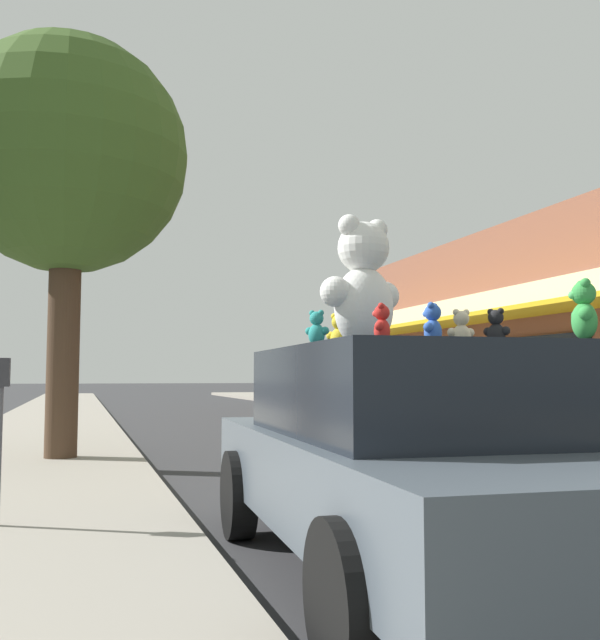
# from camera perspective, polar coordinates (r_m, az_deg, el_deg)

# --- Properties ---
(plush_art_car) EXTENTS (2.16, 4.58, 1.49)m
(plush_art_car) POSITION_cam_1_polar(r_m,az_deg,el_deg) (4.75, 8.80, -10.53)
(plush_art_car) COLOR #4C5660
(plush_art_car) RESTS_ON ground_plane
(teddy_bear_giant) EXTENTS (0.72, 0.51, 0.95)m
(teddy_bear_giant) POSITION_cam_1_polar(r_m,az_deg,el_deg) (5.10, 5.07, 2.79)
(teddy_bear_giant) COLOR white
(teddy_bear_giant) RESTS_ON plush_art_car
(teddy_bear_black) EXTENTS (0.16, 0.20, 0.27)m
(teddy_bear_black) POSITION_cam_1_polar(r_m,az_deg,el_deg) (4.95, 15.42, -0.67)
(teddy_bear_black) COLOR black
(teddy_bear_black) RESTS_ON plush_art_car
(teddy_bear_yellow) EXTENTS (0.21, 0.20, 0.30)m
(teddy_bear_yellow) POSITION_cam_1_polar(r_m,az_deg,el_deg) (5.58, 3.16, -1.05)
(teddy_bear_yellow) COLOR yellow
(teddy_bear_yellow) RESTS_ON plush_art_car
(teddy_bear_teal) EXTENTS (0.15, 0.16, 0.23)m
(teddy_bear_teal) POSITION_cam_1_polar(r_m,az_deg,el_deg) (4.50, 1.34, -0.69)
(teddy_bear_teal) COLOR teal
(teddy_bear_teal) RESTS_ON plush_art_car
(teddy_bear_green) EXTENTS (0.19, 0.24, 0.33)m
(teddy_bear_green) POSITION_cam_1_polar(r_m,az_deg,el_deg) (4.07, 21.74, 0.70)
(teddy_bear_green) COLOR green
(teddy_bear_green) RESTS_ON plush_art_car
(teddy_bear_red) EXTENTS (0.15, 0.17, 0.24)m
(teddy_bear_red) POSITION_cam_1_polar(r_m,az_deg,el_deg) (4.20, 6.55, -0.33)
(teddy_bear_red) COLOR red
(teddy_bear_red) RESTS_ON plush_art_car
(teddy_bear_blue) EXTENTS (0.18, 0.19, 0.28)m
(teddy_bear_blue) POSITION_cam_1_polar(r_m,az_deg,el_deg) (4.58, 10.56, -0.39)
(teddy_bear_blue) COLOR blue
(teddy_bear_blue) RESTS_ON plush_art_car
(teddy_bear_cream) EXTENTS (0.21, 0.13, 0.28)m
(teddy_bear_cream) POSITION_cam_1_polar(r_m,az_deg,el_deg) (5.16, 12.78, -0.77)
(teddy_bear_cream) COLOR beige
(teddy_bear_cream) RESTS_ON plush_art_car
(street_tree) EXTENTS (3.41, 3.41, 6.02)m
(street_tree) POSITION_cam_1_polar(r_m,az_deg,el_deg) (11.03, -18.05, 12.25)
(street_tree) COLOR #473323
(street_tree) RESTS_ON sidewalk_near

